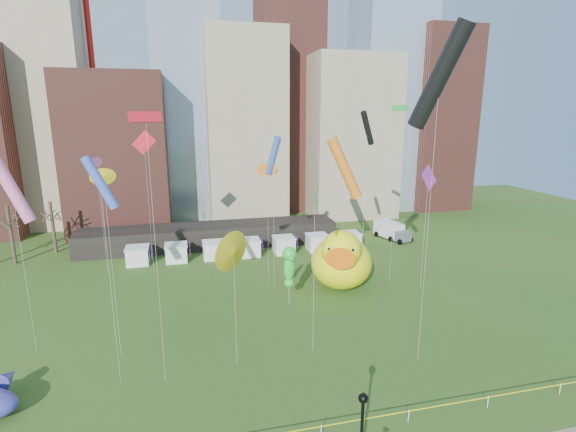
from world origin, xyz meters
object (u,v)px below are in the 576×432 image
object	(u,v)px
big_duck	(341,260)
small_duck	(352,263)
lamppost	(362,425)
box_truck	(391,230)
seahorse_green	(289,264)
seahorse_purple	(329,261)

from	to	relation	value
big_duck	small_duck	world-z (taller)	big_duck
lamppost	box_truck	bearing A→B (deg)	61.32
big_duck	box_truck	bearing A→B (deg)	70.94
seahorse_green	small_duck	bearing A→B (deg)	39.31
box_truck	seahorse_green	bearing A→B (deg)	-155.45
seahorse_green	seahorse_purple	distance (m)	7.36
big_duck	small_duck	size ratio (longest dim) A/B	2.30
lamppost	seahorse_purple	bearing A→B (deg)	74.78
small_duck	box_truck	size ratio (longest dim) A/B	0.69
box_truck	seahorse_purple	bearing A→B (deg)	-153.35
big_duck	small_duck	distance (m)	5.15
seahorse_purple	small_duck	bearing A→B (deg)	41.96
small_duck	seahorse_green	world-z (taller)	seahorse_green
seahorse_purple	lamppost	xyz separation A→B (m)	(-7.24, -26.59, 0.40)
big_duck	lamppost	xyz separation A→B (m)	(-8.21, -25.20, -0.18)
big_duck	seahorse_purple	bearing A→B (deg)	146.97
seahorse_green	lamppost	distance (m)	22.47
lamppost	box_truck	xyz separation A→B (m)	(23.06, 42.15, -1.86)
seahorse_purple	box_truck	size ratio (longest dim) A/B	0.62
small_duck	seahorse_green	bearing A→B (deg)	-126.50
seahorse_green	box_truck	bearing A→B (deg)	47.20
lamppost	small_duck	bearing A→B (deg)	69.11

